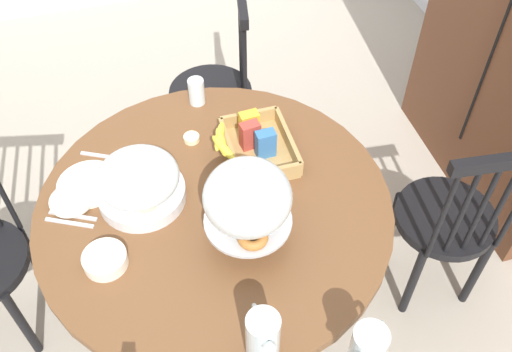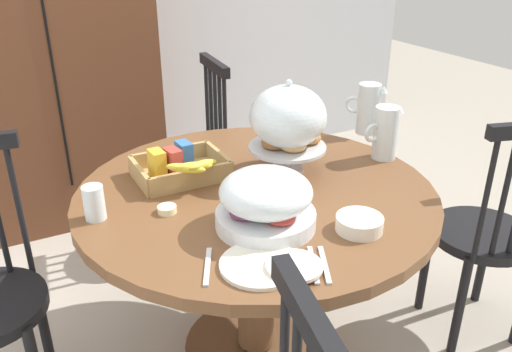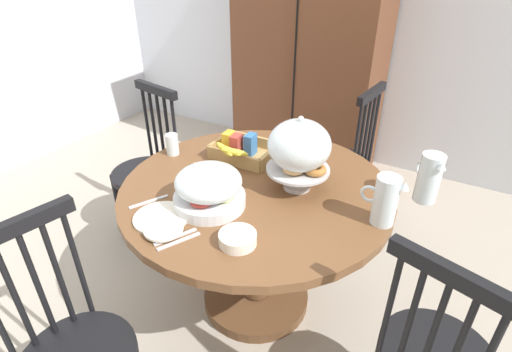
{
  "view_description": "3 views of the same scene",
  "coord_description": "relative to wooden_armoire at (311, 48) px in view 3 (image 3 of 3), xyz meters",
  "views": [
    {
      "loc": [
        1.37,
        -0.29,
        2.3
      ],
      "look_at": [
        0.15,
        0.06,
        0.84
      ],
      "focal_mm": 40.58,
      "sensor_mm": 36.0,
      "label": 1
    },
    {
      "loc": [
        -0.62,
        -1.52,
        1.56
      ],
      "look_at": [
        0.15,
        -0.09,
        0.79
      ],
      "focal_mm": 37.3,
      "sensor_mm": 36.0,
      "label": 2
    },
    {
      "loc": [
        0.91,
        -1.42,
        1.7
      ],
      "look_at": [
        0.15,
        -0.09,
        0.79
      ],
      "focal_mm": 27.86,
      "sensor_mm": 36.0,
      "label": 3
    }
  ],
  "objects": [
    {
      "name": "wall_back",
      "position": [
        0.28,
        0.33,
        0.32
      ],
      "size": [
        4.8,
        0.06,
        2.6
      ],
      "primitive_type": "cube",
      "color": "silver",
      "rests_on": "ground_plane"
    },
    {
      "name": "windsor_chair_near_window",
      "position": [
        0.54,
        -0.68,
        -0.53
      ],
      "size": [
        0.4,
        0.4,
        0.97
      ],
      "color": "black",
      "rests_on": "ground_plane"
    },
    {
      "name": "dinner_fork",
      "position": [
        0.38,
        -2.07,
        -0.24
      ],
      "size": [
        0.09,
        0.16,
        0.01
      ],
      "primitive_type": "cube",
      "rotation": [
        0.0,
        0.0,
        4.25
      ],
      "color": "silver",
      "rests_on": "dining_table"
    },
    {
      "name": "china_plate_large",
      "position": [
        0.23,
        -2.0,
        -0.24
      ],
      "size": [
        0.22,
        0.22,
        0.01
      ],
      "primitive_type": "cylinder",
      "color": "white",
      "rests_on": "dining_table"
    },
    {
      "name": "butter_dish",
      "position": [
        0.11,
        -1.6,
        -0.23
      ],
      "size": [
        0.06,
        0.06,
        0.02
      ],
      "primitive_type": "cylinder",
      "color": "beige",
      "rests_on": "dining_table"
    },
    {
      "name": "dining_table",
      "position": [
        0.43,
        -1.59,
        -0.45
      ],
      "size": [
        1.23,
        1.23,
        0.74
      ],
      "color": "brown",
      "rests_on": "ground_plane"
    },
    {
      "name": "fruit_platter_covered",
      "position": [
        0.34,
        -1.82,
        -0.16
      ],
      "size": [
        0.3,
        0.3,
        0.18
      ],
      "color": "silver",
      "rests_on": "dining_table"
    },
    {
      "name": "cereal_basket",
      "position": [
        0.23,
        -1.39,
        -0.2
      ],
      "size": [
        0.32,
        0.3,
        0.12
      ],
      "color": "tan",
      "rests_on": "dining_table"
    },
    {
      "name": "china_plate_small",
      "position": [
        0.29,
        -2.06,
        -0.23
      ],
      "size": [
        0.15,
        0.15,
        0.01
      ],
      "primitive_type": "cylinder",
      "color": "white",
      "rests_on": "china_plate_large"
    },
    {
      "name": "milk_pitcher",
      "position": [
        1.11,
        -1.33,
        -0.15
      ],
      "size": [
        0.13,
        0.15,
        0.22
      ],
      "color": "silver",
      "rests_on": "dining_table"
    },
    {
      "name": "table_knife",
      "position": [
        0.35,
        -2.06,
        -0.24
      ],
      "size": [
        0.09,
        0.16,
        0.01
      ],
      "primitive_type": "cube",
      "rotation": [
        0.0,
        0.0,
        4.25
      ],
      "color": "silver",
      "rests_on": "dining_table"
    },
    {
      "name": "orange_juice_pitcher",
      "position": [
        0.99,
        -1.58,
        -0.15
      ],
      "size": [
        0.17,
        0.09,
        0.2
      ],
      "color": "silver",
      "rests_on": "dining_table"
    },
    {
      "name": "wooden_armoire",
      "position": [
        0.0,
        0.0,
        0.0
      ],
      "size": [
        1.18,
        0.6,
        1.96
      ],
      "color": "brown",
      "rests_on": "ground_plane"
    },
    {
      "name": "soup_spoon",
      "position": [
        0.1,
        -1.94,
        -0.24
      ],
      "size": [
        0.09,
        0.16,
        0.01
      ],
      "primitive_type": "cube",
      "rotation": [
        0.0,
        0.0,
        4.25
      ],
      "color": "silver",
      "rests_on": "dining_table"
    },
    {
      "name": "cereal_bowl",
      "position": [
        0.57,
        -1.97,
        -0.22
      ],
      "size": [
        0.14,
        0.14,
        0.04
      ],
      "primitive_type": "cylinder",
      "color": "white",
      "rests_on": "dining_table"
    },
    {
      "name": "pastry_stand_with_dome",
      "position": [
        0.6,
        -1.52,
        -0.05
      ],
      "size": [
        0.28,
        0.28,
        0.34
      ],
      "color": "silver",
      "rests_on": "dining_table"
    },
    {
      "name": "ground_plane",
      "position": [
        0.28,
        -1.5,
        -0.98
      ],
      "size": [
        10.0,
        10.0,
        0.0
      ],
      "primitive_type": "plane",
      "color": "#A89E8E"
    },
    {
      "name": "drinking_glass",
      "position": [
        -0.1,
        -1.54,
        -0.19
      ],
      "size": [
        0.06,
        0.06,
        0.11
      ],
      "primitive_type": "cylinder",
      "color": "silver",
      "rests_on": "dining_table"
    },
    {
      "name": "windsor_chair_by_cabinet",
      "position": [
        -0.46,
        -1.39,
        -0.53
      ],
      "size": [
        0.41,
        0.41,
        0.97
      ],
      "color": "black",
      "rests_on": "ground_plane"
    }
  ]
}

